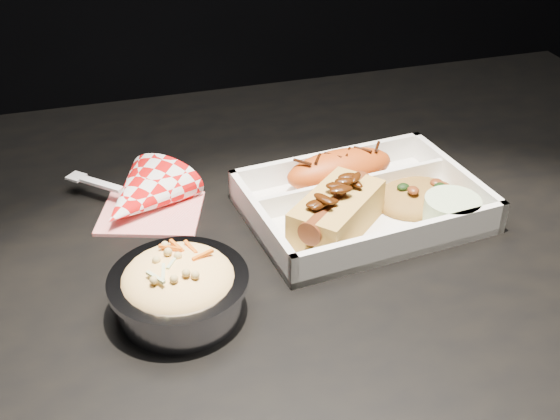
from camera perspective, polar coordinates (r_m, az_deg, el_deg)
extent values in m
cube|color=black|center=(0.76, 0.42, -2.86)|extent=(1.20, 0.80, 0.03)
cylinder|color=black|center=(1.45, 17.41, -3.30)|extent=(0.05, 0.05, 0.72)
cube|color=white|center=(0.79, 6.66, -0.20)|extent=(0.27, 0.21, 0.01)
cube|color=white|center=(0.84, 3.96, 3.61)|extent=(0.25, 0.03, 0.04)
cube|color=white|center=(0.72, 9.98, -2.67)|extent=(0.25, 0.03, 0.04)
cube|color=white|center=(0.74, -1.58, -1.22)|extent=(0.03, 0.18, 0.04)
cube|color=white|center=(0.84, 14.02, 2.42)|extent=(0.03, 0.18, 0.04)
cube|color=white|center=(0.80, 5.87, 1.50)|extent=(0.23, 0.03, 0.03)
ellipsoid|color=#BE4913|center=(0.82, 4.88, 3.34)|extent=(0.14, 0.07, 0.04)
cube|color=gold|center=(0.73, 5.81, -0.68)|extent=(0.10, 0.09, 0.04)
cube|color=gold|center=(0.74, 3.47, 0.08)|extent=(0.10, 0.09, 0.04)
cylinder|color=brown|center=(0.73, 4.66, 0.29)|extent=(0.11, 0.10, 0.03)
ellipsoid|color=olive|center=(0.80, 11.19, 1.63)|extent=(0.11, 0.09, 0.03)
cylinder|color=#B7D29F|center=(0.77, 13.77, -0.09)|extent=(0.06, 0.06, 0.03)
cylinder|color=silver|center=(0.65, -8.14, -6.94)|extent=(0.11, 0.11, 0.04)
cylinder|color=silver|center=(0.64, -8.28, -5.63)|extent=(0.13, 0.13, 0.01)
ellipsoid|color=#F5F3AD|center=(0.64, -8.28, -5.63)|extent=(0.10, 0.10, 0.04)
cube|color=red|center=(0.80, -10.43, -0.24)|extent=(0.13, 0.12, 0.00)
cone|color=red|center=(0.80, -11.35, 0.97)|extent=(0.15, 0.15, 0.10)
cube|color=white|center=(0.83, -14.41, 2.07)|extent=(0.05, 0.05, 0.00)
cube|color=white|center=(0.85, -16.22, 2.61)|extent=(0.03, 0.03, 0.00)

